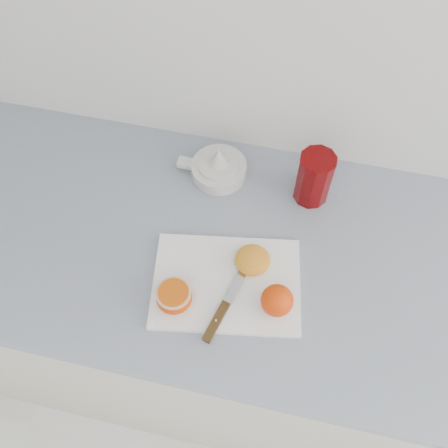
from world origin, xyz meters
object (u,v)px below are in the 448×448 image
citrus_juicer (218,167)px  half_orange (174,297)px  cutting_board (227,283)px  red_tumbler (314,179)px  counter (257,325)px

citrus_juicer → half_orange: bearing=-91.5°
cutting_board → half_orange: half_orange is taller
half_orange → red_tumbler: bearing=55.0°
cutting_board → red_tumbler: bearing=62.4°
cutting_board → red_tumbler: red_tumbler is taller
citrus_juicer → red_tumbler: size_ratio=1.25×
counter → cutting_board: cutting_board is taller
counter → red_tumbler: size_ratio=17.65×
citrus_juicer → red_tumbler: (0.23, -0.02, 0.04)m
red_tumbler → citrus_juicer: bearing=176.2°
cutting_board → citrus_juicer: 0.30m
red_tumbler → cutting_board: bearing=-117.6°
counter → citrus_juicer: 0.53m
counter → half_orange: bearing=-136.3°
citrus_juicer → red_tumbler: red_tumbler is taller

